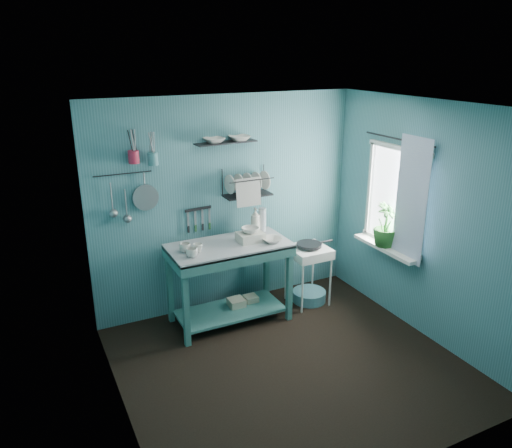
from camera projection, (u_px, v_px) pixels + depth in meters
name	position (u px, v px, depth m)	size (l,w,h in m)	color
floor	(290.00, 364.00, 4.94)	(3.20, 3.20, 0.00)	black
ceiling	(296.00, 107.00, 4.12)	(3.20, 3.20, 0.00)	silver
wall_back	(227.00, 204.00, 5.80)	(3.20, 3.20, 0.00)	#3A6F77
wall_front	(409.00, 324.00, 3.26)	(3.20, 3.20, 0.00)	#3A6F77
wall_left	(114.00, 281.00, 3.86)	(3.00, 3.00, 0.00)	#3A6F77
wall_right	(425.00, 222.00, 5.20)	(3.00, 3.00, 0.00)	#3A6F77
work_counter	(230.00, 283.00, 5.60)	(1.32, 0.66, 0.94)	#36726D
mug_left	(192.00, 253.00, 5.09)	(0.12, 0.12, 0.10)	beige
mug_mid	(198.00, 248.00, 5.22)	(0.10, 0.10, 0.09)	beige
mug_right	(185.00, 248.00, 5.22)	(0.12, 0.12, 0.10)	beige
wash_tub	(250.00, 237.00, 5.52)	(0.28, 0.22, 0.10)	beige
tub_bowl	(250.00, 230.00, 5.49)	(0.20, 0.20, 0.06)	beige
soap_bottle	(255.00, 221.00, 5.74)	(0.12, 0.12, 0.30)	beige
water_bottle	(262.00, 220.00, 5.80)	(0.09, 0.09, 0.28)	#A2ACB4
counter_bowl	(272.00, 240.00, 5.50)	(0.22, 0.22, 0.05)	beige
hotplate_stand	(308.00, 275.00, 6.05)	(0.45, 0.45, 0.72)	white
frying_pan	(309.00, 245.00, 5.92)	(0.30, 0.30, 0.04)	black
knife_strip	(198.00, 209.00, 5.62)	(0.32, 0.02, 0.03)	black
dish_rack	(247.00, 182.00, 5.68)	(0.55, 0.24, 0.32)	black
upper_shelf	(226.00, 142.00, 5.45)	(0.70, 0.18, 0.01)	black
shelf_bowl_left	(214.00, 137.00, 5.37)	(0.22, 0.22, 0.06)	beige
shelf_bowl_right	(239.00, 132.00, 5.48)	(0.23, 0.23, 0.06)	beige
utensil_cup_magenta	(134.00, 157.00, 5.07)	(0.11, 0.11, 0.13)	#B4213B
utensil_cup_teal	(153.00, 159.00, 5.16)	(0.11, 0.11, 0.13)	teal
colander	(146.00, 198.00, 5.28)	(0.28, 0.28, 0.03)	gray
ladle_outer	(111.00, 197.00, 5.13)	(0.01, 0.01, 0.30)	gray
ladle_inner	(126.00, 203.00, 5.21)	(0.01, 0.01, 0.30)	gray
hook_rail	(123.00, 174.00, 5.12)	(0.01, 0.01, 0.60)	black
window_glass	(396.00, 197.00, 5.52)	(1.10, 1.10, 0.00)	white
windowsill	(385.00, 248.00, 5.68)	(0.16, 0.95, 0.04)	white
curtain	(411.00, 201.00, 5.23)	(1.35, 1.35, 0.00)	white
curtain_rod	(398.00, 139.00, 5.29)	(0.02, 0.02, 1.05)	black
potted_plant	(386.00, 225.00, 5.62)	(0.28, 0.28, 0.50)	#2A6829
storage_tin_large	(236.00, 307.00, 5.80)	(0.18, 0.18, 0.22)	tan
storage_tin_small	(251.00, 303.00, 5.92)	(0.15, 0.15, 0.20)	tan
floor_basin	(309.00, 296.00, 6.18)	(0.41, 0.41, 0.13)	teal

